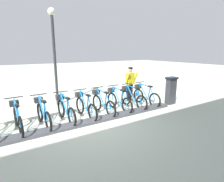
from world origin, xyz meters
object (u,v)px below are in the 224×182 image
Objects in this scene: bike_docked_0 at (145,96)px; bike_docked_5 at (65,110)px; worker_near_rack at (130,82)px; bike_docked_4 at (85,106)px; bike_docked_6 at (43,113)px; payment_kiosk at (171,90)px; lamp_post at (54,44)px; bike_docked_3 at (102,103)px; bike_docked_7 at (18,118)px; bike_docked_2 at (118,100)px; bike_docked_1 at (132,98)px.

bike_docked_5 is at bearing 90.00° from bike_docked_0.
bike_docked_5 is 1.04× the size of worker_near_rack.
bike_docked_4 and bike_docked_6 have the same top height.
lamp_post is (2.72, 4.55, 2.08)m from payment_kiosk.
bike_docked_7 is at bearing 90.00° from bike_docked_3.
bike_docked_0 is at bearing -90.00° from bike_docked_7.
bike_docked_0 is at bearing -90.00° from bike_docked_6.
bike_docked_3 is 1.04× the size of worker_near_rack.
bike_docked_4 is at bearing 90.00° from bike_docked_3.
bike_docked_4 is at bearing 109.56° from worker_near_rack.
bike_docked_5 is 1.52m from bike_docked_7.
worker_near_rack is (1.05, -2.21, 0.48)m from bike_docked_3.
bike_docked_0 is 1.00× the size of bike_docked_4.
bike_docked_4 is (0.57, 4.11, -0.24)m from payment_kiosk.
bike_docked_6 is at bearing -90.00° from bike_docked_7.
bike_docked_3 is 1.00× the size of bike_docked_6.
payment_kiosk is at bearing -95.11° from bike_docked_7.
bike_docked_5 is 1.00× the size of bike_docked_6.
bike_docked_3 is 0.41× the size of lamp_post.
bike_docked_2 is at bearing 90.00° from bike_docked_0.
bike_docked_0 is at bearing -121.72° from lamp_post.
bike_docked_0 is 3.04m from bike_docked_4.
bike_docked_0 is 1.00× the size of bike_docked_1.
bike_docked_4 and bike_docked_7 have the same top height.
bike_docked_4 is (0.00, 3.04, 0.00)m from bike_docked_0.
lamp_post is at bearing -40.66° from bike_docked_7.
bike_docked_4 is (0.00, 2.28, 0.00)m from bike_docked_1.
bike_docked_0 is 1.00× the size of bike_docked_5.
bike_docked_4 is (0.00, 0.76, 0.00)m from bike_docked_3.
bike_docked_5 is (0.00, 3.04, 0.00)m from bike_docked_1.
bike_docked_4 is at bearing 90.00° from bike_docked_0.
bike_docked_6 is at bearing 90.00° from bike_docked_3.
worker_near_rack reaches higher than bike_docked_7.
lamp_post is (1.09, 3.40, 1.84)m from worker_near_rack.
bike_docked_7 is (0.00, 5.32, 0.00)m from bike_docked_0.
bike_docked_4 is at bearing 90.00° from bike_docked_1.
bike_docked_3 is 0.76m from bike_docked_4.
bike_docked_7 is (0.00, 0.76, 0.00)m from bike_docked_6.
bike_docked_1 is at bearing -90.00° from bike_docked_7.
payment_kiosk is 5.69m from lamp_post.
bike_docked_2 is 1.00× the size of bike_docked_4.
worker_near_rack reaches higher than bike_docked_0.
bike_docked_2 is (0.57, 2.59, -0.24)m from payment_kiosk.
lamp_post reaches higher than bike_docked_7.
bike_docked_3 is at bearing -90.00° from bike_docked_7.
lamp_post is (2.15, 1.19, 2.32)m from bike_docked_3.
bike_docked_6 is (0.00, 2.28, 0.00)m from bike_docked_3.
payment_kiosk reaches higher than bike_docked_1.
bike_docked_2 and bike_docked_3 have the same top height.
bike_docked_4 is 1.00× the size of bike_docked_7.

